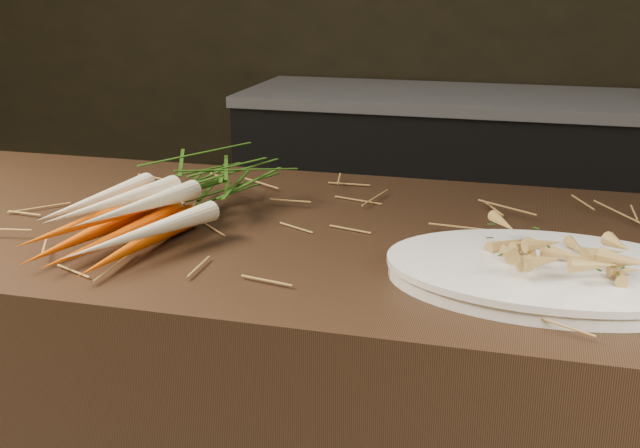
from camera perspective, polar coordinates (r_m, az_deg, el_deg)
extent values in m
cube|color=black|center=(3.14, 11.40, 1.05)|extent=(1.80, 0.60, 0.80)
cube|color=#99999E|center=(3.05, 11.88, 8.64)|extent=(1.82, 0.62, 0.04)
cone|color=#BF3D07|center=(1.20, -16.02, -0.68)|extent=(0.08, 0.28, 0.04)
cone|color=#BF3D07|center=(1.17, -14.40, -1.01)|extent=(0.10, 0.28, 0.04)
cone|color=#BF3D07|center=(1.14, -12.71, -1.35)|extent=(0.07, 0.28, 0.04)
cone|color=#BF3D07|center=(1.17, -15.65, 0.36)|extent=(0.11, 0.28, 0.04)
cone|color=beige|center=(1.18, -15.54, 1.70)|extent=(0.05, 0.26, 0.04)
cone|color=beige|center=(1.15, -14.42, 1.51)|extent=(0.09, 0.26, 0.04)
cone|color=beige|center=(1.14, -12.75, 1.24)|extent=(0.08, 0.26, 0.05)
cone|color=beige|center=(1.10, -12.45, -0.61)|extent=(0.13, 0.25, 0.03)
ellipsoid|color=#2F5712|center=(1.34, -7.74, 3.21)|extent=(0.22, 0.27, 0.09)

